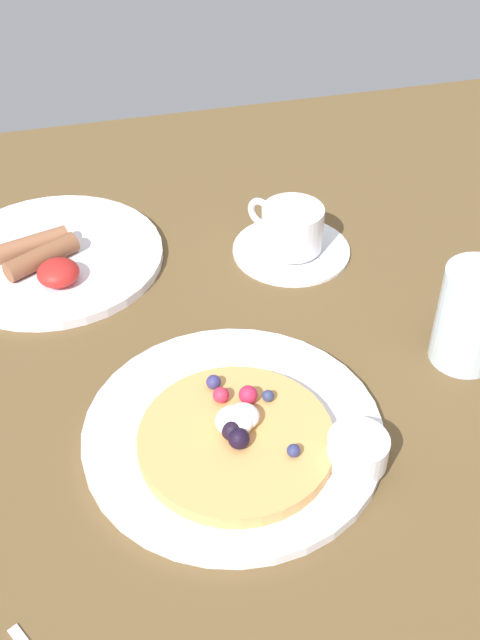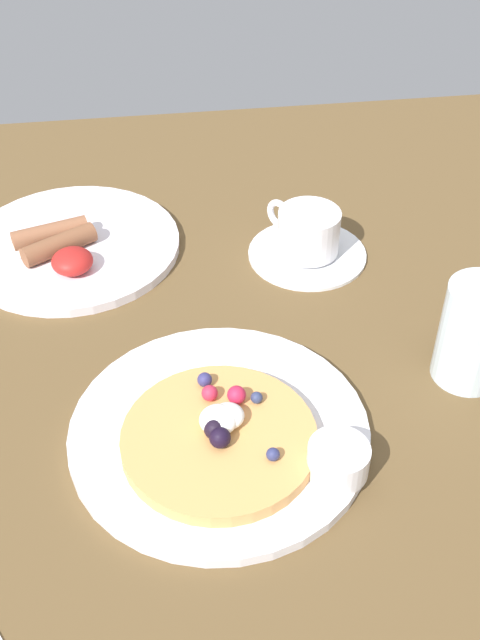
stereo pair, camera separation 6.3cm
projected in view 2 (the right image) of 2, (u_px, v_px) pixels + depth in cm
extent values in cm
cube|color=brown|center=(226.00, 373.00, 78.37)|extent=(183.79, 110.46, 3.00)
cylinder|color=white|center=(219.00, 431.00, 69.87)|extent=(26.86, 26.86, 1.08)
cylinder|color=tan|center=(219.00, 440.00, 67.56)|extent=(17.07, 17.07, 1.35)
sphere|color=black|center=(220.00, 438.00, 65.64)|extent=(1.85, 1.85, 1.85)
sphere|color=navy|center=(205.00, 380.00, 71.18)|extent=(1.36, 1.36, 1.36)
sphere|color=navy|center=(257.00, 398.00, 69.66)|extent=(1.10, 1.10, 1.10)
sphere|color=navy|center=(273.00, 454.00, 64.72)|extent=(1.16, 1.16, 1.16)
sphere|color=#C32742|center=(210.00, 393.00, 69.82)|extent=(1.48, 1.48, 1.48)
sphere|color=#C52143|center=(241.00, 394.00, 69.55)|extent=(1.69, 1.69, 1.69)
sphere|color=black|center=(215.00, 429.00, 66.37)|extent=(1.88, 1.88, 1.88)
ellipsoid|color=white|center=(228.00, 416.00, 67.59)|extent=(2.87, 2.87, 1.72)
ellipsoid|color=white|center=(218.00, 420.00, 67.06)|extent=(3.32, 3.32, 1.99)
cylinder|color=white|center=(338.00, 460.00, 64.93)|extent=(5.24, 5.24, 2.85)
cylinder|color=brown|center=(339.00, 455.00, 64.56)|extent=(4.29, 4.29, 0.34)
cylinder|color=white|center=(73.00, 246.00, 91.52)|extent=(24.95, 24.95, 1.10)
cylinder|color=brown|center=(59.00, 245.00, 88.73)|extent=(8.69, 6.32, 2.33)
cylinder|color=brown|center=(50.00, 233.00, 90.43)|extent=(8.98, 4.67, 2.33)
ellipsoid|color=white|center=(28.00, 244.00, 90.25)|extent=(6.28, 5.34, 0.60)
sphere|color=yellow|center=(27.00, 241.00, 89.93)|extent=(2.00, 2.00, 2.00)
ellipsoid|color=#B3201D|center=(72.00, 261.00, 86.16)|extent=(4.60, 4.60, 2.53)
cylinder|color=white|center=(307.00, 253.00, 90.71)|extent=(13.70, 13.70, 0.82)
cylinder|color=white|center=(309.00, 232.00, 88.79)|extent=(7.10, 7.10, 5.07)
torus|color=white|center=(279.00, 214.00, 91.05)|extent=(2.84, 3.38, 3.64)
cylinder|color=brown|center=(310.00, 220.00, 87.73)|extent=(6.04, 6.04, 0.41)
cylinder|color=silver|center=(475.00, 333.00, 72.82)|extent=(6.66, 6.66, 10.43)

